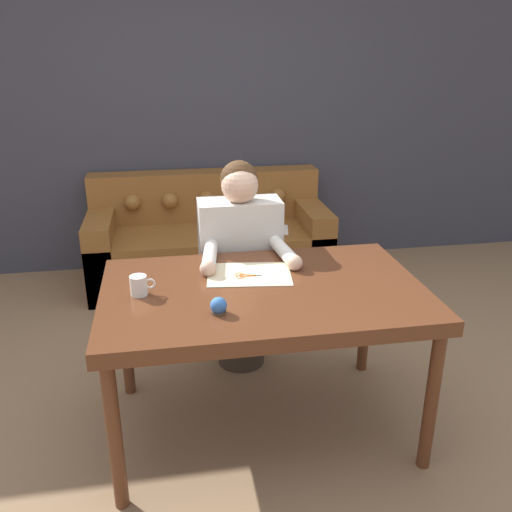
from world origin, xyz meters
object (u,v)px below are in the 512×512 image
(person, at_px, (240,266))
(mug, at_px, (139,285))
(dining_table, at_px, (263,301))
(pin_cushion, at_px, (219,306))
(couch, at_px, (209,242))
(scissors, at_px, (251,276))

(person, distance_m, mug, 0.81)
(dining_table, distance_m, pin_cushion, 0.34)
(couch, bearing_deg, pin_cushion, -93.79)
(mug, bearing_deg, scissors, 12.20)
(couch, distance_m, scissors, 1.84)
(couch, distance_m, pin_cushion, 2.19)
(person, bearing_deg, pin_cushion, -104.31)
(person, xyz_separation_m, pin_cushion, (-0.21, -0.82, 0.17))
(couch, relative_size, pin_cushion, 26.09)
(dining_table, relative_size, mug, 13.02)
(dining_table, height_order, scissors, scissors)
(person, relative_size, pin_cushion, 17.22)
(mug, bearing_deg, couch, 76.12)
(mug, relative_size, pin_cushion, 1.58)
(dining_table, distance_m, scissors, 0.15)
(dining_table, relative_size, couch, 0.79)
(couch, height_order, pin_cushion, pin_cushion)
(pin_cushion, bearing_deg, scissors, 61.32)
(scissors, distance_m, mug, 0.53)
(dining_table, bearing_deg, scissors, 105.66)
(person, height_order, mug, person)
(scissors, relative_size, mug, 2.09)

